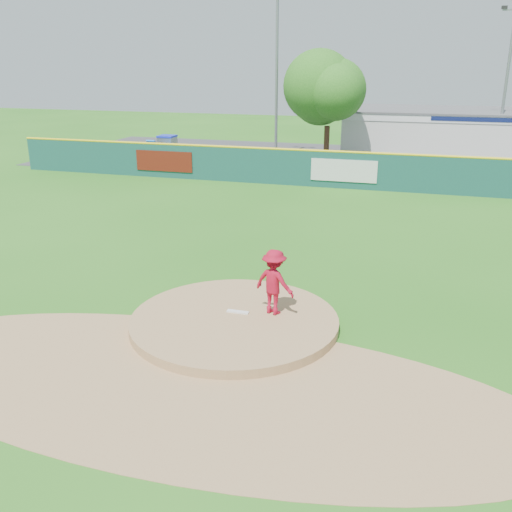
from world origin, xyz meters
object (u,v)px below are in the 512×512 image
(playground_slide, at_px, (167,148))
(deciduous_tree, at_px, (328,95))
(pitcher, at_px, (274,282))
(van, at_px, (454,169))
(light_pole_left, at_px, (277,70))
(pool_building_grp, at_px, (451,132))
(light_pole_right, at_px, (507,79))

(playground_slide, bearing_deg, deciduous_tree, 6.96)
(pitcher, bearing_deg, van, -84.47)
(playground_slide, distance_m, light_pole_left, 9.31)
(pool_building_grp, bearing_deg, playground_slide, -156.30)
(pitcher, height_order, playground_slide, pitcher)
(pitcher, distance_m, light_pole_left, 27.76)
(pool_building_grp, xyz_separation_m, playground_slide, (-18.99, -8.34, -0.78))
(playground_slide, bearing_deg, pool_building_grp, 23.70)
(pool_building_grp, bearing_deg, light_pole_right, -44.95)
(pool_building_grp, distance_m, light_pole_left, 13.72)
(pitcher, distance_m, pool_building_grp, 31.84)
(light_pole_left, height_order, light_pole_right, light_pole_left)
(deciduous_tree, bearing_deg, van, -22.30)
(deciduous_tree, relative_size, light_pole_left, 0.67)
(pool_building_grp, xyz_separation_m, deciduous_tree, (-8.00, -6.99, 2.89))
(pool_building_grp, height_order, playground_slide, pool_building_grp)
(pool_building_grp, bearing_deg, pitcher, -99.16)
(van, distance_m, deciduous_tree, 9.49)
(van, relative_size, light_pole_left, 0.47)
(playground_slide, xyz_separation_m, light_pole_left, (6.99, 3.34, 5.16))
(playground_slide, xyz_separation_m, deciduous_tree, (10.99, 1.34, 3.67))
(pitcher, distance_m, deciduous_tree, 24.84)
(light_pole_right, bearing_deg, pool_building_grp, 135.05)
(playground_slide, bearing_deg, light_pole_right, 13.66)
(pitcher, bearing_deg, light_pole_right, -86.74)
(pool_building_grp, relative_size, playground_slide, 4.79)
(van, bearing_deg, pool_building_grp, 3.97)
(playground_slide, relative_size, light_pole_right, 0.32)
(van, bearing_deg, pitcher, 170.19)
(van, bearing_deg, deciduous_tree, 71.47)
(van, distance_m, light_pole_left, 14.18)
(van, height_order, playground_slide, playground_slide)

